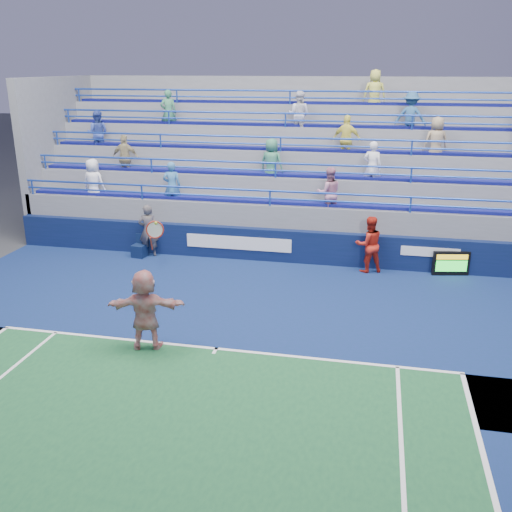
% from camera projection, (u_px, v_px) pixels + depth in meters
% --- Properties ---
extents(ground, '(120.00, 120.00, 0.00)m').
position_uv_depth(ground, '(216.00, 349.00, 13.23)').
color(ground, '#333538').
extents(sponsor_wall, '(18.00, 0.32, 1.10)m').
position_uv_depth(sponsor_wall, '(269.00, 245.00, 19.08)').
color(sponsor_wall, '#0A1738').
rests_on(sponsor_wall, ground).
extents(bleacher_stand, '(18.00, 5.60, 6.13)m').
position_uv_depth(bleacher_stand, '(287.00, 192.00, 22.27)').
color(bleacher_stand, slate).
rests_on(bleacher_stand, ground).
extents(serve_speed_board, '(1.14, 0.35, 0.79)m').
position_uv_depth(serve_speed_board, '(451.00, 264.00, 17.76)').
color(serve_speed_board, black).
rests_on(serve_speed_board, ground).
extents(judge_chair, '(0.49, 0.50, 0.78)m').
position_uv_depth(judge_chair, '(140.00, 250.00, 19.54)').
color(judge_chair, '#0B1838').
rests_on(judge_chair, ground).
extents(tennis_player, '(1.86, 0.95, 3.08)m').
position_uv_depth(tennis_player, '(145.00, 310.00, 13.02)').
color(tennis_player, silver).
rests_on(tennis_player, ground).
extents(line_judge, '(0.75, 0.59, 1.82)m').
position_uv_depth(line_judge, '(148.00, 231.00, 19.43)').
color(line_judge, '#141738').
rests_on(line_judge, ground).
extents(ball_girl, '(1.07, 0.96, 1.82)m').
position_uv_depth(ball_girl, '(369.00, 244.00, 17.95)').
color(ball_girl, red).
rests_on(ball_girl, ground).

